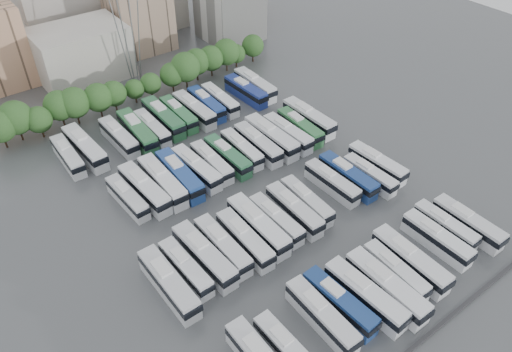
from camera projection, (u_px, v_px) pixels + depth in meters
ground at (262, 203)px, 83.57m from camera, size 220.00×220.00×0.00m
parapet at (421, 341)px, 63.01m from camera, size 56.00×0.50×0.50m
tree_line at (134, 84)px, 105.83m from camera, size 65.34×8.21×8.48m
city_buildings at (55, 30)px, 119.53m from camera, size 102.00×35.00×20.00m
electricity_pylon at (124, 3)px, 103.61m from camera, size 9.00×6.91×33.83m
bus_r0_s2 at (288, 351)px, 60.39m from camera, size 2.62×11.19×3.50m
bus_r0_s4 at (322, 315)px, 64.10m from camera, size 2.94×12.17×3.80m
bus_r0_s5 at (339, 302)px, 65.74m from camera, size 3.14×11.91×3.70m
bus_r0_s6 at (365, 295)px, 66.43m from camera, size 3.41×12.97×4.03m
bus_r0_s7 at (386, 287)px, 67.45m from camera, size 2.99×13.27×4.16m
bus_r0_s8 at (395, 271)px, 69.98m from camera, size 2.93×11.08×3.44m
bus_r0_s9 at (410, 260)px, 71.15m from camera, size 3.17×12.97×4.05m
bus_r0_s11 at (437, 239)px, 74.68m from camera, size 2.54×11.64×3.65m
bus_r0_s12 at (445, 226)px, 76.96m from camera, size 2.38×10.84×3.40m
bus_r0_s13 at (468, 223)px, 77.21m from camera, size 2.69×11.98×3.75m
bus_r1_s0 at (169, 283)px, 67.97m from camera, size 2.90×12.94×4.05m
bus_r1_s1 at (186, 268)px, 70.39m from camera, size 2.77×11.24×3.50m
bus_r1_s2 at (204, 255)px, 71.81m from camera, size 3.32×13.15×4.10m
bus_r1_s3 at (223, 246)px, 73.48m from camera, size 2.69×12.12×3.80m
bus_r1_s4 at (245, 239)px, 74.49m from camera, size 2.93×12.19×3.81m
bus_r1_s5 at (258, 226)px, 76.50m from camera, size 3.07×13.26×4.15m
bus_r1_s6 at (276, 219)px, 77.96m from camera, size 2.55×11.31×3.54m
bus_r1_s7 at (294, 210)px, 79.49m from camera, size 2.98×12.13×3.78m
bus_r1_s8 at (307, 201)px, 81.26m from camera, size 3.06×11.47×3.57m
bus_r1_s10 at (332, 182)px, 84.93m from camera, size 2.69×11.48×3.59m
bus_r1_s11 at (348, 176)px, 86.09m from camera, size 2.77×12.32×3.86m
bus_r1_s12 at (370, 175)px, 86.63m from camera, size 2.62×10.97×3.43m
bus_r1_s13 at (377, 163)px, 88.90m from camera, size 3.08×11.96×3.72m
bus_r2_s1 at (127, 197)px, 82.03m from camera, size 2.90×11.07×3.44m
bus_r2_s2 at (145, 189)px, 83.26m from camera, size 3.52×13.18×4.09m
bus_r2_s3 at (163, 181)px, 84.73m from camera, size 3.11×13.28×4.15m
bus_r2_s4 at (180, 175)px, 86.03m from camera, size 3.42×13.31×4.14m
bus_r2_s5 at (196, 168)px, 87.75m from camera, size 3.30×12.44×3.87m
bus_r2_s6 at (212, 162)px, 89.33m from camera, size 2.80×11.40×3.56m
bus_r2_s7 at (228, 156)px, 90.55m from camera, size 2.76×11.95×3.74m
bus_r2_s8 at (242, 149)px, 92.47m from camera, size 2.90×11.37×3.54m
bus_r2_s9 at (258, 144)px, 93.38m from camera, size 3.11×12.55×3.91m
bus_r2_s10 at (271, 137)px, 94.87m from camera, size 3.01×13.59×4.26m
bus_r2_s11 at (288, 133)px, 96.19m from camera, size 2.92×12.27×3.83m
bus_r2_s12 at (300, 127)px, 97.93m from camera, size 3.22×12.13×3.77m
bus_r2_s13 at (309, 118)px, 100.20m from camera, size 2.98×13.24×4.15m
bus_r3_s0 at (68, 156)px, 90.71m from camera, size 2.78×11.69×3.65m
bus_r3_s1 at (85, 147)px, 92.28m from camera, size 3.63×13.66×4.25m
bus_r3_s3 at (119, 137)px, 95.22m from camera, size 2.95×12.32×3.85m
bus_r3_s4 at (137, 131)px, 96.32m from camera, size 3.61×13.69×4.26m
bus_r3_s5 at (152, 128)px, 97.79m from camera, size 2.65×11.59×3.63m
bus_r3_s6 at (163, 118)px, 100.13m from camera, size 3.06×13.55×4.24m
bus_r3_s7 at (179, 114)px, 101.64m from camera, size 2.89×12.03×3.76m
bus_r3_s8 at (194, 110)px, 102.71m from camera, size 3.05×12.84×4.01m
bus_r3_s9 at (206, 104)px, 104.71m from camera, size 3.14×12.16×3.78m
bus_r3_s10 at (220, 100)px, 106.13m from camera, size 2.89×11.78×3.67m
bus_r3_s12 at (246, 91)px, 108.83m from camera, size 3.14×12.43×3.87m
bus_r3_s13 at (255, 85)px, 110.81m from camera, size 3.15×12.96×4.04m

